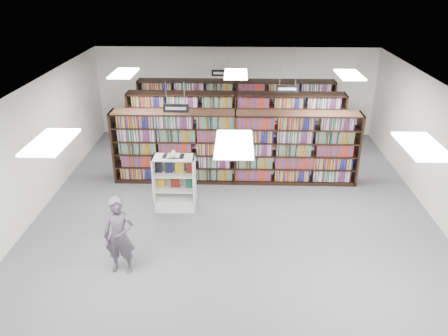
{
  "coord_description": "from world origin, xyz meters",
  "views": [
    {
      "loc": [
        0.04,
        -9.55,
        5.78
      ],
      "look_at": [
        -0.27,
        0.5,
        1.1
      ],
      "focal_mm": 35.0,
      "sensor_mm": 36.0,
      "label": 1
    }
  ],
  "objects_px": {
    "endcap_display": "(175,191)",
    "open_book": "(173,155)",
    "bookshelf_row_near": "(235,148)",
    "shopper": "(119,236)"
  },
  "relations": [
    {
      "from": "shopper",
      "to": "endcap_display",
      "type": "bearing_deg",
      "value": 75.89
    },
    {
      "from": "open_book",
      "to": "shopper",
      "type": "height_order",
      "value": "shopper"
    },
    {
      "from": "bookshelf_row_near",
      "to": "open_book",
      "type": "distance_m",
      "value": 2.29
    },
    {
      "from": "bookshelf_row_near",
      "to": "endcap_display",
      "type": "height_order",
      "value": "bookshelf_row_near"
    },
    {
      "from": "endcap_display",
      "to": "open_book",
      "type": "xyz_separation_m",
      "value": [
        -0.01,
        -0.01,
        1.02
      ]
    },
    {
      "from": "endcap_display",
      "to": "open_book",
      "type": "height_order",
      "value": "open_book"
    },
    {
      "from": "bookshelf_row_near",
      "to": "open_book",
      "type": "bearing_deg",
      "value": -133.0
    },
    {
      "from": "open_book",
      "to": "bookshelf_row_near",
      "type": "bearing_deg",
      "value": 48.96
    },
    {
      "from": "bookshelf_row_near",
      "to": "endcap_display",
      "type": "relative_size",
      "value": 4.76
    },
    {
      "from": "bookshelf_row_near",
      "to": "open_book",
      "type": "height_order",
      "value": "bookshelf_row_near"
    }
  ]
}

